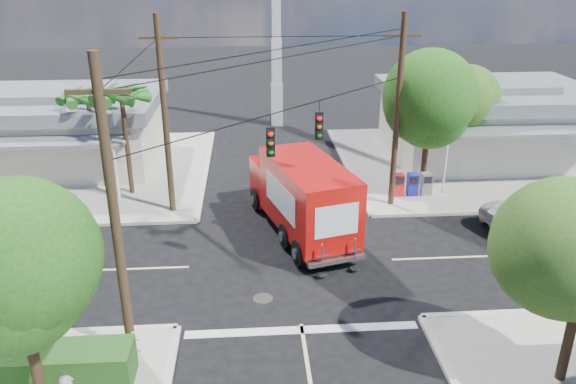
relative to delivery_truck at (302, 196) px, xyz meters
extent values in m
plane|color=black|center=(-0.63, -2.69, -1.72)|extent=(120.00, 120.00, 0.00)
cube|color=#9C978D|center=(10.37, 8.31, -1.65)|extent=(14.00, 14.00, 0.14)
cube|color=beige|center=(3.37, 8.31, -1.65)|extent=(0.25, 14.00, 0.14)
cube|color=beige|center=(10.37, 1.31, -1.65)|extent=(14.00, 0.25, 0.14)
cube|color=#9C978D|center=(-11.63, 8.31, -1.65)|extent=(14.00, 14.00, 0.14)
cube|color=beige|center=(-4.63, 8.31, -1.65)|extent=(0.25, 14.00, 0.14)
cube|color=beige|center=(-11.63, 1.31, -1.65)|extent=(14.00, 0.25, 0.14)
cube|color=beige|center=(-0.63, 7.31, -1.72)|extent=(0.12, 12.00, 0.01)
cube|color=beige|center=(9.37, -2.69, -1.72)|extent=(12.00, 0.12, 0.01)
cube|color=beige|center=(-10.63, -2.69, -1.72)|extent=(12.00, 0.12, 0.01)
cube|color=silver|center=(-0.63, -6.99, -1.72)|extent=(7.50, 0.40, 0.01)
cube|color=silver|center=(11.87, 9.31, 0.12)|extent=(11.00, 8.00, 3.40)
cube|color=slate|center=(11.87, 9.31, 2.17)|extent=(11.80, 8.80, 0.70)
cube|color=slate|center=(11.87, 9.31, 2.67)|extent=(6.05, 4.40, 0.50)
cube|color=slate|center=(11.87, 4.41, 1.32)|extent=(9.90, 1.80, 0.15)
cylinder|color=silver|center=(7.47, 3.61, -0.13)|extent=(0.12, 0.12, 2.90)
cube|color=beige|center=(-12.63, 9.81, 0.02)|extent=(10.00, 8.00, 3.20)
cube|color=slate|center=(-12.63, 9.81, 1.97)|extent=(10.80, 8.80, 0.70)
cube|color=slate|center=(-12.63, 9.81, 2.47)|extent=(5.50, 4.40, 0.50)
cube|color=slate|center=(-12.63, 4.91, 1.12)|extent=(9.00, 1.80, 0.15)
cylinder|color=silver|center=(-8.63, 4.11, -0.23)|extent=(0.12, 0.12, 2.70)
cube|color=silver|center=(-0.13, 17.31, -0.22)|extent=(0.80, 0.80, 3.00)
cube|color=silver|center=(-0.13, 17.31, 2.78)|extent=(0.70, 0.70, 3.00)
cube|color=silver|center=(-0.13, 17.31, 5.78)|extent=(0.60, 0.60, 3.00)
cylinder|color=#422D1C|center=(-7.63, -10.19, 0.27)|extent=(0.28, 0.28, 3.71)
sphere|color=#165217|center=(-7.63, -10.19, 2.59)|extent=(3.71, 3.71, 3.71)
sphere|color=#165217|center=(-7.28, -10.49, 2.48)|extent=(3.25, 3.25, 3.25)
cylinder|color=#422D1C|center=(6.57, 4.11, 0.47)|extent=(0.28, 0.28, 4.10)
sphere|color=#165217|center=(6.57, 4.11, 3.03)|extent=(4.10, 4.10, 4.10)
sphere|color=#165217|center=(6.17, 4.31, 3.28)|extent=(3.33, 3.33, 3.33)
sphere|color=#165217|center=(6.92, 3.81, 2.90)|extent=(3.58, 3.58, 3.58)
cylinder|color=#422D1C|center=(9.17, 6.31, 0.21)|extent=(0.28, 0.28, 3.58)
sphere|color=#2F561B|center=(9.17, 6.31, 2.45)|extent=(3.58, 3.58, 3.58)
sphere|color=#2F561B|center=(8.77, 6.51, 2.67)|extent=(2.91, 2.91, 2.91)
sphere|color=#2F561B|center=(9.52, 6.01, 2.34)|extent=(3.14, 3.14, 3.14)
cylinder|color=#422D1C|center=(6.37, -9.89, 0.15)|extent=(0.28, 0.28, 3.46)
sphere|color=#2F561B|center=(5.97, -9.69, 2.52)|extent=(2.81, 2.81, 2.81)
cylinder|color=#422D1C|center=(-8.13, 4.81, 0.92)|extent=(0.24, 0.24, 5.00)
cone|color=#2A7021|center=(-7.23, 4.81, 3.52)|extent=(0.50, 2.06, 0.98)
cone|color=#2A7021|center=(-7.57, 5.51, 3.52)|extent=(1.92, 1.68, 0.98)
cone|color=#2A7021|center=(-8.33, 5.69, 3.52)|extent=(2.12, 0.95, 0.98)
cone|color=#2A7021|center=(-8.95, 5.20, 3.52)|extent=(1.34, 2.07, 0.98)
cone|color=#2A7021|center=(-8.95, 4.42, 3.52)|extent=(1.34, 2.07, 0.98)
cone|color=#2A7021|center=(-8.33, 3.93, 3.52)|extent=(2.12, 0.95, 0.98)
cone|color=#2A7021|center=(-7.57, 4.11, 3.52)|extent=(1.92, 1.68, 0.98)
cylinder|color=#422D1C|center=(-10.13, 6.31, 0.72)|extent=(0.24, 0.24, 4.60)
cone|color=#2A7021|center=(-9.23, 6.31, 3.12)|extent=(0.50, 2.06, 0.98)
cone|color=#2A7021|center=(-9.57, 7.01, 3.12)|extent=(1.92, 1.68, 0.98)
cone|color=#2A7021|center=(-10.33, 7.19, 3.12)|extent=(2.12, 0.95, 0.98)
cone|color=#2A7021|center=(-10.95, 6.70, 3.12)|extent=(1.34, 2.07, 0.98)
cone|color=#2A7021|center=(-10.95, 5.92, 3.12)|extent=(1.34, 2.07, 0.98)
cone|color=#2A7021|center=(-10.33, 5.43, 3.12)|extent=(2.12, 0.95, 0.98)
cone|color=#2A7021|center=(-9.57, 5.61, 3.12)|extent=(1.92, 1.68, 0.98)
cylinder|color=#473321|center=(-5.83, -7.89, 2.78)|extent=(0.28, 0.28, 9.00)
cube|color=#473321|center=(-5.83, -7.89, 6.28)|extent=(1.60, 0.12, 0.12)
cylinder|color=#473321|center=(4.57, 2.51, 2.78)|extent=(0.28, 0.28, 9.00)
cube|color=#473321|center=(4.57, 2.51, 6.28)|extent=(1.60, 0.12, 0.12)
cylinder|color=#473321|center=(-5.83, 2.51, 2.78)|extent=(0.28, 0.28, 9.00)
cube|color=#473321|center=(-5.83, 2.51, 6.28)|extent=(1.60, 0.12, 0.12)
cylinder|color=black|center=(-0.63, -2.69, 4.48)|extent=(10.43, 10.43, 0.04)
cube|color=black|center=(-1.43, -3.49, 3.53)|extent=(0.30, 0.24, 1.05)
sphere|color=red|center=(-1.43, -3.63, 3.86)|extent=(0.20, 0.20, 0.20)
cube|color=black|center=(0.47, -1.59, 3.53)|extent=(0.30, 0.24, 1.05)
sphere|color=red|center=(0.47, -1.73, 3.86)|extent=(0.20, 0.20, 0.20)
cube|color=silver|center=(-8.43, -8.29, -1.23)|extent=(5.94, 0.05, 0.08)
cube|color=silver|center=(-8.43, -8.29, -0.83)|extent=(5.94, 0.05, 0.08)
cube|color=silver|center=(-5.63, -8.29, -1.08)|extent=(0.09, 0.06, 1.00)
cube|color=#1B4018|center=(-8.63, -9.09, -1.03)|extent=(6.20, 1.20, 1.10)
cube|color=red|center=(5.17, 3.51, -1.03)|extent=(0.50, 0.50, 1.10)
cube|color=navy|center=(5.87, 3.51, -1.03)|extent=(0.50, 0.50, 1.10)
cube|color=slate|center=(6.57, 3.51, -1.03)|extent=(0.50, 0.50, 1.10)
cube|color=black|center=(-0.04, 0.15, -1.19)|extent=(4.21, 7.88, 0.24)
cube|color=red|center=(-0.85, 2.99, -0.41)|extent=(2.69, 2.22, 2.13)
cube|color=black|center=(-1.03, 3.64, -0.03)|extent=(2.02, 0.79, 0.92)
cube|color=silver|center=(-1.09, 3.83, -1.09)|extent=(2.18, 0.72, 0.34)
cube|color=red|center=(0.20, -0.69, 0.26)|extent=(3.87, 6.07, 2.81)
cube|color=white|center=(1.38, -0.36, 0.41)|extent=(0.97, 3.36, 1.26)
cube|color=white|center=(-0.99, -1.03, 0.41)|extent=(0.97, 3.36, 1.26)
cube|color=white|center=(0.97, -3.41, 0.41)|extent=(1.68, 0.49, 1.26)
cube|color=silver|center=(1.00, -3.53, -1.19)|extent=(2.30, 0.87, 0.17)
cube|color=silver|center=(0.38, -3.84, -0.80)|extent=(0.44, 0.17, 0.97)
cube|color=silver|center=(1.69, -3.47, -0.80)|extent=(0.44, 0.17, 0.97)
cylinder|color=black|center=(-1.88, 2.55, -1.19)|extent=(0.59, 1.11, 1.07)
cylinder|color=black|center=(0.26, 3.16, -1.19)|extent=(0.59, 1.11, 1.07)
cylinder|color=black|center=(-0.35, -2.86, -1.19)|extent=(0.59, 1.11, 1.07)
cylinder|color=black|center=(1.80, -2.25, -1.19)|extent=(0.59, 1.11, 1.07)
imported|color=silver|center=(10.55, -0.13, -1.01)|extent=(5.57, 3.74, 1.42)
camera|label=1|loc=(-2.16, -21.87, 9.27)|focal=35.00mm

